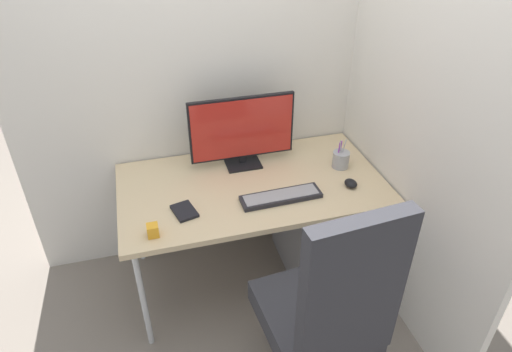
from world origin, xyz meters
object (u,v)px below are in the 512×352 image
object	(u,v)px
filing_cabinet	(318,224)
mouse	(351,183)
monitor	(243,130)
pen_holder	(341,159)
notebook	(184,211)
office_chair	(326,311)
keyboard	(281,197)
desk_clamp_accessory	(153,230)

from	to	relation	value
filing_cabinet	mouse	world-z (taller)	mouse
mouse	monitor	bearing A→B (deg)	132.38
pen_holder	notebook	size ratio (longest dim) A/B	1.25
office_chair	notebook	bearing A→B (deg)	125.02
notebook	keyboard	bearing A→B (deg)	-16.59
filing_cabinet	pen_holder	bearing A→B (deg)	2.94
filing_cabinet	desk_clamp_accessory	size ratio (longest dim) A/B	9.60
monitor	office_chair	bearing A→B (deg)	-85.31
monitor	desk_clamp_accessory	distance (m)	0.81
keyboard	monitor	bearing A→B (deg)	105.08
pen_holder	notebook	xyz separation A→B (m)	(-0.96, -0.19, -0.04)
monitor	notebook	world-z (taller)	monitor
monitor	keyboard	world-z (taller)	monitor
pen_holder	desk_clamp_accessory	xyz separation A→B (m)	(-1.13, -0.33, -0.02)
pen_holder	desk_clamp_accessory	bearing A→B (deg)	-163.61
monitor	keyboard	xyz separation A→B (m)	(0.11, -0.40, -0.21)
filing_cabinet	notebook	distance (m)	0.97
notebook	desk_clamp_accessory	xyz separation A→B (m)	(-0.17, -0.14, 0.02)
office_chair	filing_cabinet	world-z (taller)	office_chair
office_chair	desk_clamp_accessory	world-z (taller)	office_chair
office_chair	filing_cabinet	bearing A→B (deg)	68.78
monitor	mouse	xyz separation A→B (m)	(0.52, -0.40, -0.21)
keyboard	notebook	xyz separation A→B (m)	(-0.52, 0.02, -0.01)
pen_holder	notebook	world-z (taller)	pen_holder
desk_clamp_accessory	monitor	bearing A→B (deg)	42.01
pen_holder	office_chair	bearing A→B (deg)	-116.95
monitor	desk_clamp_accessory	xyz separation A→B (m)	(-0.58, -0.52, -0.19)
filing_cabinet	monitor	world-z (taller)	monitor
desk_clamp_accessory	pen_holder	bearing A→B (deg)	16.39
office_chair	keyboard	xyz separation A→B (m)	(0.02, 0.69, 0.12)
keyboard	pen_holder	xyz separation A→B (m)	(0.44, 0.21, 0.04)
mouse	notebook	world-z (taller)	mouse
monitor	keyboard	bearing A→B (deg)	-74.92
keyboard	mouse	distance (m)	0.41
filing_cabinet	pen_holder	world-z (taller)	pen_holder
pen_holder	desk_clamp_accessory	distance (m)	1.18
office_chair	notebook	size ratio (longest dim) A/B	8.37
keyboard	pen_holder	world-z (taller)	pen_holder
monitor	pen_holder	bearing A→B (deg)	-19.00
filing_cabinet	keyboard	world-z (taller)	keyboard
keyboard	notebook	size ratio (longest dim) A/B	2.98
pen_holder	keyboard	bearing A→B (deg)	-154.29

